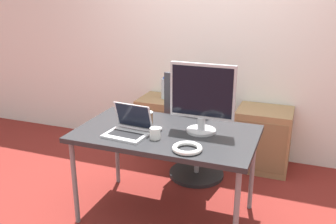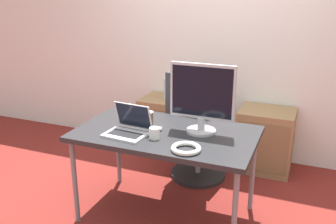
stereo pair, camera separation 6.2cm
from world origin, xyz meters
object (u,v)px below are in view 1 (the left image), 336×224
at_px(cabinet_right, 263,139).
at_px(water_bottle, 164,88).
at_px(cable_coil, 187,148).
at_px(coffee_cup_white, 155,133).
at_px(office_chair, 194,139).
at_px(mouse, 159,129).
at_px(laptop_center, 128,129).
at_px(coffee_cup_brown, 149,117).
at_px(monitor, 202,98).
at_px(cabinet_left, 164,126).

bearing_deg(cabinet_right, water_bottle, 179.89).
xyz_separation_m(water_bottle, cable_coil, (0.75, -1.47, 0.01)).
bearing_deg(coffee_cup_white, cabinet_right, 63.80).
distance_m(office_chair, mouse, 0.79).
bearing_deg(laptop_center, mouse, 38.11).
distance_m(office_chair, coffee_cup_white, 0.94).
height_order(coffee_cup_white, coffee_cup_brown, coffee_cup_brown).
relative_size(coffee_cup_white, coffee_cup_brown, 0.87).
bearing_deg(cable_coil, water_bottle, 116.83).
bearing_deg(laptop_center, monitor, 26.35).
bearing_deg(coffee_cup_brown, laptop_center, -99.00).
distance_m(office_chair, cabinet_right, 0.79).
relative_size(cabinet_left, laptop_center, 1.94).
bearing_deg(cabinet_right, coffee_cup_white, -116.20).
relative_size(laptop_center, coffee_cup_white, 3.88).
height_order(water_bottle, cable_coil, water_bottle).
xyz_separation_m(mouse, coffee_cup_brown, (-0.15, 0.13, 0.03)).
xyz_separation_m(cabinet_right, laptop_center, (-0.89, -1.35, 0.49)).
xyz_separation_m(laptop_center, monitor, (0.52, 0.26, 0.23)).
xyz_separation_m(office_chair, coffee_cup_white, (-0.06, -0.86, 0.38)).
bearing_deg(cabinet_left, laptop_center, -80.60).
bearing_deg(mouse, office_chair, 83.08).
xyz_separation_m(mouse, coffee_cup_white, (0.03, -0.16, 0.03)).
distance_m(coffee_cup_brown, cable_coil, 0.63).
xyz_separation_m(water_bottle, mouse, (0.42, -1.20, 0.01)).
height_order(cabinet_left, cabinet_right, same).
relative_size(laptop_center, coffee_cup_brown, 3.39).
bearing_deg(mouse, cabinet_right, 59.77).
bearing_deg(cabinet_right, cabinet_left, 180.00).
distance_m(cabinet_left, cabinet_right, 1.12).
bearing_deg(monitor, laptop_center, -153.65).
distance_m(office_chair, monitor, 0.89).
height_order(cabinet_left, cable_coil, cable_coil).
distance_m(cabinet_left, coffee_cup_white, 1.51).
bearing_deg(water_bottle, laptop_center, -80.61).
height_order(water_bottle, mouse, water_bottle).
bearing_deg(mouse, laptop_center, -141.89).
distance_m(water_bottle, coffee_cup_white, 1.43).
relative_size(water_bottle, laptop_center, 0.74).
height_order(water_bottle, laptop_center, laptop_center).
xyz_separation_m(cabinet_left, laptop_center, (0.22, -1.35, 0.49)).
xyz_separation_m(cabinet_right, water_bottle, (-1.12, 0.00, 0.44)).
height_order(cabinet_left, water_bottle, water_bottle).
relative_size(water_bottle, coffee_cup_white, 2.88).
bearing_deg(cabinet_right, mouse, -120.23).
xyz_separation_m(cabinet_left, coffee_cup_white, (0.45, -1.35, 0.48)).
bearing_deg(cabinet_right, laptop_center, -123.54).
distance_m(mouse, cable_coil, 0.43).
xyz_separation_m(cabinet_left, mouse, (0.42, -1.19, 0.46)).
relative_size(cabinet_left, cable_coil, 3.06).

